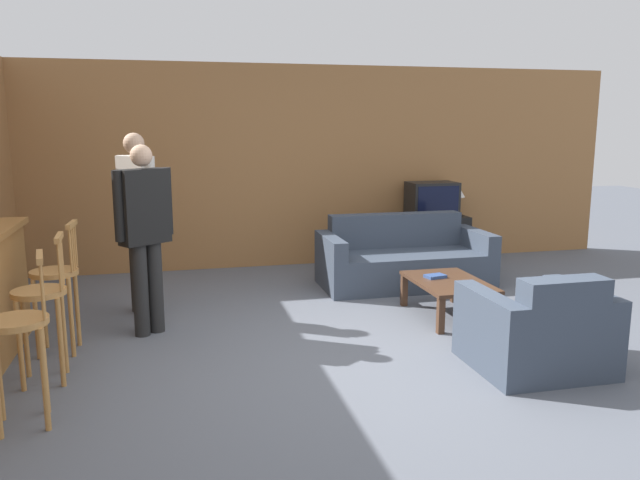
{
  "coord_description": "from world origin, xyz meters",
  "views": [
    {
      "loc": [
        -1.35,
        -4.4,
        1.84
      ],
      "look_at": [
        -0.11,
        0.8,
        0.85
      ],
      "focal_mm": 35.0,
      "sensor_mm": 36.0,
      "label": 1
    }
  ],
  "objects_px": {
    "bar_chair_near": "(20,336)",
    "coffee_table": "(449,285)",
    "armchair_near": "(538,333)",
    "bar_chair_far": "(57,283)",
    "couch_far": "(403,261)",
    "person_by_counter": "(145,229)",
    "table_lamp": "(456,191)",
    "tv_unit": "(430,239)",
    "book_on_table": "(435,276)",
    "bar_chair_mid": "(42,304)",
    "person_by_window": "(137,211)",
    "tv": "(432,199)"
  },
  "relations": [
    {
      "from": "bar_chair_near",
      "to": "coffee_table",
      "type": "bearing_deg",
      "value": 22.5
    },
    {
      "from": "bar_chair_near",
      "to": "armchair_near",
      "type": "distance_m",
      "value": 3.61
    },
    {
      "from": "bar_chair_far",
      "to": "coffee_table",
      "type": "bearing_deg",
      "value": 2.42
    },
    {
      "from": "couch_far",
      "to": "bar_chair_far",
      "type": "bearing_deg",
      "value": -157.97
    },
    {
      "from": "bar_chair_near",
      "to": "person_by_counter",
      "type": "relative_size",
      "value": 0.64
    },
    {
      "from": "table_lamp",
      "to": "bar_chair_far",
      "type": "bearing_deg",
      "value": -152.08
    },
    {
      "from": "tv_unit",
      "to": "book_on_table",
      "type": "xyz_separation_m",
      "value": [
        -0.9,
        -2.2,
        0.06
      ]
    },
    {
      "from": "couch_far",
      "to": "table_lamp",
      "type": "height_order",
      "value": "table_lamp"
    },
    {
      "from": "bar_chair_near",
      "to": "couch_far",
      "type": "height_order",
      "value": "bar_chair_near"
    },
    {
      "from": "couch_far",
      "to": "armchair_near",
      "type": "bearing_deg",
      "value": -88.43
    },
    {
      "from": "bar_chair_mid",
      "to": "person_by_window",
      "type": "xyz_separation_m",
      "value": [
        0.6,
        1.6,
        0.44
      ]
    },
    {
      "from": "table_lamp",
      "to": "person_by_counter",
      "type": "xyz_separation_m",
      "value": [
        -3.97,
        -2.16,
        -0.01
      ]
    },
    {
      "from": "armchair_near",
      "to": "person_by_counter",
      "type": "height_order",
      "value": "person_by_counter"
    },
    {
      "from": "bar_chair_near",
      "to": "person_by_window",
      "type": "xyz_separation_m",
      "value": [
        0.6,
        2.29,
        0.44
      ]
    },
    {
      "from": "armchair_near",
      "to": "tv_unit",
      "type": "relative_size",
      "value": 0.98
    },
    {
      "from": "bar_chair_mid",
      "to": "person_by_window",
      "type": "bearing_deg",
      "value": 69.4
    },
    {
      "from": "armchair_near",
      "to": "tv_unit",
      "type": "height_order",
      "value": "armchair_near"
    },
    {
      "from": "bar_chair_near",
      "to": "table_lamp",
      "type": "bearing_deg",
      "value": 38.97
    },
    {
      "from": "bar_chair_mid",
      "to": "table_lamp",
      "type": "distance_m",
      "value": 5.61
    },
    {
      "from": "bar_chair_mid",
      "to": "person_by_counter",
      "type": "distance_m",
      "value": 1.21
    },
    {
      "from": "bar_chair_near",
      "to": "armchair_near",
      "type": "relative_size",
      "value": 1.13
    },
    {
      "from": "couch_far",
      "to": "person_by_counter",
      "type": "relative_size",
      "value": 1.15
    },
    {
      "from": "table_lamp",
      "to": "person_by_window",
      "type": "xyz_separation_m",
      "value": [
        -4.07,
        -1.48,
        0.06
      ]
    },
    {
      "from": "coffee_table",
      "to": "person_by_counter",
      "type": "xyz_separation_m",
      "value": [
        -2.81,
        0.16,
        0.64
      ]
    },
    {
      "from": "bar_chair_near",
      "to": "coffee_table",
      "type": "height_order",
      "value": "bar_chair_near"
    },
    {
      "from": "armchair_near",
      "to": "book_on_table",
      "type": "bearing_deg",
      "value": 96.83
    },
    {
      "from": "coffee_table",
      "to": "person_by_counter",
      "type": "relative_size",
      "value": 0.59
    },
    {
      "from": "bar_chair_far",
      "to": "book_on_table",
      "type": "relative_size",
      "value": 4.96
    },
    {
      "from": "tv_unit",
      "to": "table_lamp",
      "type": "height_order",
      "value": "table_lamp"
    },
    {
      "from": "table_lamp",
      "to": "bar_chair_mid",
      "type": "bearing_deg",
      "value": -146.51
    },
    {
      "from": "armchair_near",
      "to": "table_lamp",
      "type": "distance_m",
      "value": 3.91
    },
    {
      "from": "bar_chair_near",
      "to": "book_on_table",
      "type": "relative_size",
      "value": 4.96
    },
    {
      "from": "bar_chair_far",
      "to": "coffee_table",
      "type": "height_order",
      "value": "bar_chair_far"
    },
    {
      "from": "coffee_table",
      "to": "bar_chair_mid",
      "type": "bearing_deg",
      "value": -167.72
    },
    {
      "from": "armchair_near",
      "to": "table_lamp",
      "type": "height_order",
      "value": "table_lamp"
    },
    {
      "from": "bar_chair_mid",
      "to": "coffee_table",
      "type": "height_order",
      "value": "bar_chair_mid"
    },
    {
      "from": "person_by_window",
      "to": "person_by_counter",
      "type": "height_order",
      "value": "person_by_window"
    },
    {
      "from": "couch_far",
      "to": "book_on_table",
      "type": "xyz_separation_m",
      "value": [
        -0.11,
        -1.15,
        0.09
      ]
    },
    {
      "from": "tv_unit",
      "to": "tv",
      "type": "xyz_separation_m",
      "value": [
        0.0,
        -0.0,
        0.54
      ]
    },
    {
      "from": "table_lamp",
      "to": "tv",
      "type": "bearing_deg",
      "value": -179.5
    },
    {
      "from": "tv_unit",
      "to": "bar_chair_mid",
      "type": "bearing_deg",
      "value": -144.44
    },
    {
      "from": "bar_chair_mid",
      "to": "bar_chair_far",
      "type": "xyz_separation_m",
      "value": [
        0.0,
        0.61,
        0.0
      ]
    },
    {
      "from": "bar_chair_near",
      "to": "coffee_table",
      "type": "relative_size",
      "value": 1.1
    },
    {
      "from": "bar_chair_far",
      "to": "table_lamp",
      "type": "xyz_separation_m",
      "value": [
        4.67,
        2.47,
        0.38
      ]
    },
    {
      "from": "book_on_table",
      "to": "bar_chair_mid",
      "type": "bearing_deg",
      "value": -165.37
    },
    {
      "from": "couch_far",
      "to": "armchair_near",
      "type": "xyz_separation_m",
      "value": [
        0.07,
        -2.65,
        0.0
      ]
    },
    {
      "from": "book_on_table",
      "to": "tv",
      "type": "bearing_deg",
      "value": 67.65
    },
    {
      "from": "table_lamp",
      "to": "person_by_window",
      "type": "height_order",
      "value": "person_by_window"
    },
    {
      "from": "book_on_table",
      "to": "person_by_window",
      "type": "height_order",
      "value": "person_by_window"
    },
    {
      "from": "couch_far",
      "to": "tv",
      "type": "distance_m",
      "value": 1.43
    }
  ]
}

